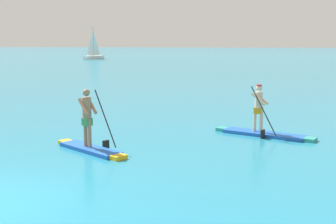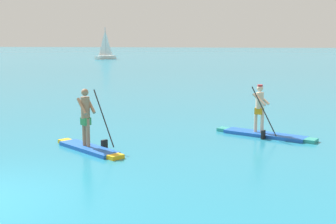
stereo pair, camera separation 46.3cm
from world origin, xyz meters
TOP-DOWN VIEW (x-y plane):
  - paddleboarder_mid_center at (0.71, 4.49)m, footprint 2.65×1.93m
  - paddleboarder_far_right at (5.74, 7.60)m, footprint 3.39×1.73m
  - sailboat_left_horizon at (-22.79, 68.12)m, footprint 2.47×5.14m

SIDE VIEW (x-z plane):
  - paddleboarder_far_right at x=5.74m, z-range -0.55..1.22m
  - paddleboarder_mid_center at x=0.71m, z-range -0.51..1.34m
  - sailboat_left_horizon at x=-22.79m, z-range -2.00..3.69m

